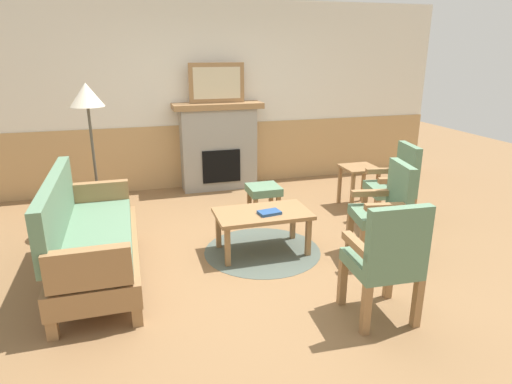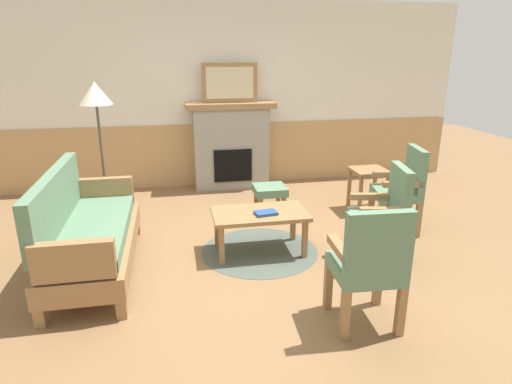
{
  "view_description": "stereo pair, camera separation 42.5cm",
  "coord_description": "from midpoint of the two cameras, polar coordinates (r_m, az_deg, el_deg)",
  "views": [
    {
      "loc": [
        -1.26,
        -3.96,
        2.02
      ],
      "look_at": [
        0.0,
        0.35,
        0.55
      ],
      "focal_mm": 30.72,
      "sensor_mm": 36.0,
      "label": 1
    },
    {
      "loc": [
        -0.84,
        -4.06,
        2.02
      ],
      "look_at": [
        0.0,
        0.35,
        0.55
      ],
      "focal_mm": 30.72,
      "sensor_mm": 36.0,
      "label": 2
    }
  ],
  "objects": [
    {
      "name": "armchair_near_fireplace",
      "position": [
        5.31,
        20.77,
        0.72
      ],
      "size": [
        0.56,
        0.56,
        0.98
      ],
      "color": "olive",
      "rests_on": "ground_plane"
    },
    {
      "name": "book_on_table",
      "position": [
        4.39,
        4.06,
        -2.78
      ],
      "size": [
        0.24,
        0.18,
        0.03
      ],
      "primitive_type": "cube",
      "rotation": [
        0.0,
        0.0,
        0.16
      ],
      "color": "navy",
      "rests_on": "coffee_table"
    },
    {
      "name": "wall_back",
      "position": [
        6.73,
        -1.83,
        12.06
      ],
      "size": [
        7.2,
        0.14,
        2.7
      ],
      "color": "silver",
      "rests_on": "ground_plane"
    },
    {
      "name": "footstool",
      "position": [
        5.59,
        3.99,
        -0.0
      ],
      "size": [
        0.4,
        0.4,
        0.36
      ],
      "color": "olive",
      "rests_on": "ground_plane"
    },
    {
      "name": "couch",
      "position": [
        4.28,
        -18.4,
        -5.11
      ],
      "size": [
        0.7,
        1.8,
        0.98
      ],
      "color": "olive",
      "rests_on": "ground_plane"
    },
    {
      "name": "coffee_table",
      "position": [
        4.48,
        3.2,
        -3.3
      ],
      "size": [
        0.96,
        0.56,
        0.44
      ],
      "color": "olive",
      "rests_on": "ground_plane"
    },
    {
      "name": "ground_plane",
      "position": [
        4.61,
        3.49,
        -7.89
      ],
      "size": [
        14.0,
        14.0,
        0.0
      ],
      "primitive_type": "plane",
      "color": "olive"
    },
    {
      "name": "fireplace",
      "position": [
        6.59,
        -1.43,
        6.13
      ],
      "size": [
        1.3,
        0.44,
        1.28
      ],
      "color": "gray",
      "rests_on": "ground_plane"
    },
    {
      "name": "armchair_by_window_left",
      "position": [
        4.43,
        19.09,
        -2.44
      ],
      "size": [
        0.56,
        0.56,
        0.98
      ],
      "color": "olive",
      "rests_on": "ground_plane"
    },
    {
      "name": "armchair_front_left",
      "position": [
        3.38,
        18.14,
        -8.77
      ],
      "size": [
        0.51,
        0.51,
        0.98
      ],
      "color": "olive",
      "rests_on": "ground_plane"
    },
    {
      "name": "round_rug",
      "position": [
        4.63,
        3.11,
        -7.71
      ],
      "size": [
        1.22,
        1.22,
        0.01
      ],
      "primitive_type": "cylinder",
      "color": "#4C564C",
      "rests_on": "ground_plane"
    },
    {
      "name": "framed_picture",
      "position": [
        6.46,
        -1.49,
        14.03
      ],
      "size": [
        0.8,
        0.04,
        0.56
      ],
      "color": "olive",
      "rests_on": "fireplace"
    },
    {
      "name": "floor_lamp_by_couch",
      "position": [
        5.2,
        -17.89,
        10.99
      ],
      "size": [
        0.36,
        0.36,
        1.68
      ],
      "color": "#332D28",
      "rests_on": "ground_plane"
    },
    {
      "name": "side_table",
      "position": [
        5.89,
        16.48,
        1.75
      ],
      "size": [
        0.44,
        0.44,
        0.55
      ],
      "color": "olive",
      "rests_on": "ground_plane"
    }
  ]
}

